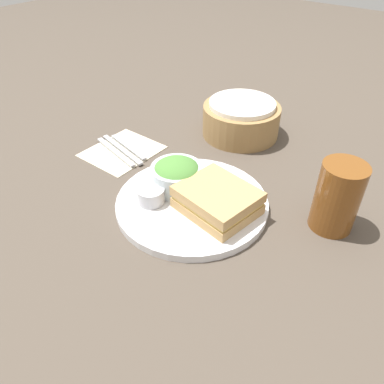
{
  "coord_description": "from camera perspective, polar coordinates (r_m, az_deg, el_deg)",
  "views": [
    {
      "loc": [
        0.36,
        -0.46,
        0.49
      ],
      "look_at": [
        0.0,
        0.0,
        0.04
      ],
      "focal_mm": 35.0,
      "sensor_mm": 36.0,
      "label": 1
    }
  ],
  "objects": [
    {
      "name": "ground_plane",
      "position": [
        0.76,
        -0.0,
        -2.15
      ],
      "size": [
        4.0,
        4.0,
        0.0
      ],
      "primitive_type": "plane",
      "color": "#4C4238"
    },
    {
      "name": "plate",
      "position": [
        0.75,
        -0.0,
        -1.68
      ],
      "size": [
        0.3,
        0.3,
        0.02
      ],
      "primitive_type": "cylinder",
      "color": "silver",
      "rests_on": "ground_plane"
    },
    {
      "name": "sandwich",
      "position": [
        0.71,
        3.9,
        -1.21
      ],
      "size": [
        0.16,
        0.14,
        0.05
      ],
      "color": "tan",
      "rests_on": "plate"
    },
    {
      "name": "salad_bowl",
      "position": [
        0.76,
        -2.35,
        2.72
      ],
      "size": [
        0.11,
        0.11,
        0.06
      ],
      "color": "silver",
      "rests_on": "plate"
    },
    {
      "name": "dressing_cup",
      "position": [
        0.74,
        -6.26,
        -0.5
      ],
      "size": [
        0.05,
        0.05,
        0.03
      ],
      "primitive_type": "cylinder",
      "color": "#B7B7BC",
      "rests_on": "plate"
    },
    {
      "name": "orange_wedge",
      "position": [
        0.78,
        3.3,
        2.5
      ],
      "size": [
        0.04,
        0.04,
        0.04
      ],
      "primitive_type": "sphere",
      "color": "orange",
      "rests_on": "plate"
    },
    {
      "name": "drink_glass",
      "position": [
        0.72,
        21.28,
        -0.74
      ],
      "size": [
        0.08,
        0.08,
        0.14
      ],
      "primitive_type": "cylinder",
      "color": "brown",
      "rests_on": "ground_plane"
    },
    {
      "name": "bread_basket",
      "position": [
        0.99,
        7.48,
        10.98
      ],
      "size": [
        0.2,
        0.2,
        0.09
      ],
      "color": "#997547",
      "rests_on": "ground_plane"
    },
    {
      "name": "napkin",
      "position": [
        0.94,
        -10.59,
        6.18
      ],
      "size": [
        0.15,
        0.17,
        0.0
      ],
      "primitive_type": "cube",
      "color": "beige",
      "rests_on": "ground_plane"
    },
    {
      "name": "fork",
      "position": [
        0.93,
        -11.57,
        6.03
      ],
      "size": [
        0.16,
        0.05,
        0.01
      ],
      "primitive_type": "cube",
      "rotation": [
        0.0,
        0.0,
        2.92
      ],
      "color": "#B2B2B7",
      "rests_on": "napkin"
    },
    {
      "name": "knife",
      "position": [
        0.94,
        -10.62,
        6.41
      ],
      "size": [
        0.17,
        0.05,
        0.01
      ],
      "primitive_type": "cube",
      "rotation": [
        0.0,
        0.0,
        2.92
      ],
      "color": "#B2B2B7",
      "rests_on": "napkin"
    },
    {
      "name": "spoon",
      "position": [
        0.95,
        -9.68,
        6.79
      ],
      "size": [
        0.14,
        0.04,
        0.01
      ],
      "primitive_type": "cube",
      "rotation": [
        0.0,
        0.0,
        2.92
      ],
      "color": "#B2B2B7",
      "rests_on": "napkin"
    }
  ]
}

